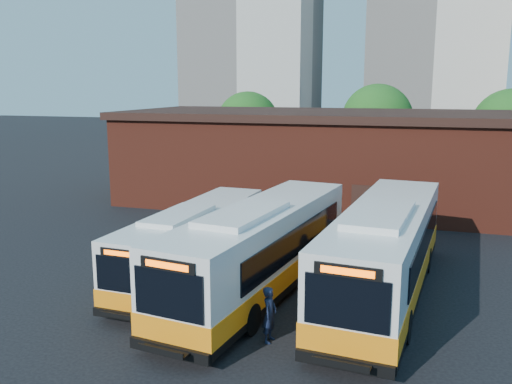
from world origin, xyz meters
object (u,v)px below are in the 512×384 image
(bus_mideast, at_px, (261,252))
(transit_worker, at_px, (270,314))
(bus_east, at_px, (385,254))
(bus_midwest, at_px, (194,244))

(bus_mideast, bearing_deg, transit_worker, -61.82)
(bus_mideast, xyz_separation_m, bus_east, (4.71, 0.98, 0.05))
(bus_midwest, bearing_deg, bus_east, 2.74)
(transit_worker, bearing_deg, bus_midwest, 47.68)
(bus_mideast, bearing_deg, bus_midwest, 171.62)
(bus_midwest, height_order, bus_mideast, bus_mideast)
(bus_east, xyz_separation_m, transit_worker, (-3.20, -5.01, -0.79))
(bus_east, bearing_deg, bus_mideast, -163.33)
(bus_midwest, bearing_deg, bus_mideast, -13.49)
(bus_mideast, xyz_separation_m, transit_worker, (1.50, -4.03, -0.74))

